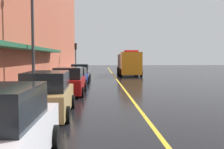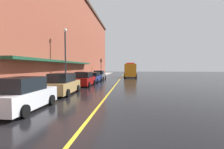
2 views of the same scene
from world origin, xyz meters
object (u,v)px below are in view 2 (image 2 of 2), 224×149
at_px(parked_car_3, 94,77).
at_px(street_lamp_left, 65,51).
at_px(utility_truck, 130,70).
at_px(parked_car_0, 24,95).
at_px(parking_meter_1, 82,76).
at_px(parked_car_4, 99,75).
at_px(parked_car_1, 63,84).
at_px(parking_meter_0, 44,83).
at_px(traffic_light_near, 101,64).
at_px(parked_car_2, 84,79).

xyz_separation_m(parked_car_3, street_lamp_left, (-2.06, -6.61, 3.66)).
bearing_deg(utility_truck, parked_car_0, -10.77).
relative_size(utility_truck, parking_meter_1, 6.29).
bearing_deg(parked_car_4, parking_meter_1, 168.02).
bearing_deg(parked_car_0, utility_truck, -11.34).
relative_size(parked_car_1, street_lamp_left, 0.70).
height_order(parked_car_0, street_lamp_left, street_lamp_left).
bearing_deg(utility_truck, parked_car_1, -13.33).
height_order(parked_car_4, parking_meter_0, parked_car_4).
xyz_separation_m(parked_car_1, parking_meter_1, (-1.31, 10.55, 0.20)).
bearing_deg(parked_car_4, traffic_light_near, 7.46).
xyz_separation_m(parking_meter_0, parking_meter_1, (0.00, 11.42, 0.00)).
bearing_deg(street_lamp_left, traffic_light_near, 88.24).
xyz_separation_m(parked_car_4, utility_truck, (6.03, 7.71, 0.78)).
distance_m(parked_car_3, parking_meter_1, 2.07).
xyz_separation_m(parked_car_0, parked_car_3, (0.08, 17.55, -0.12)).
height_order(parked_car_2, traffic_light_near, traffic_light_near).
xyz_separation_m(parked_car_0, parking_meter_1, (-1.38, 16.12, 0.20)).
height_order(utility_truck, street_lamp_left, street_lamp_left).
height_order(parked_car_3, parked_car_4, parked_car_4).
height_order(parking_meter_0, street_lamp_left, street_lamp_left).
height_order(parked_car_1, parked_car_2, parked_car_1).
distance_m(parked_car_0, parked_car_3, 17.55).
bearing_deg(parked_car_1, traffic_light_near, 0.73).
xyz_separation_m(utility_truck, parking_meter_1, (-7.42, -14.59, -0.54)).
xyz_separation_m(street_lamp_left, traffic_light_near, (0.66, 21.50, -1.24)).
bearing_deg(traffic_light_near, parked_car_0, -87.67).
bearing_deg(parked_car_3, parked_car_1, -179.38).
bearing_deg(parked_car_4, parked_car_2, 179.79).
distance_m(parked_car_0, utility_truck, 31.30).
bearing_deg(parked_car_3, parking_meter_0, 174.87).
relative_size(parked_car_1, parking_meter_0, 3.63).
distance_m(parking_meter_0, traffic_light_near, 27.82).
bearing_deg(parked_car_4, parking_meter_0, 175.10).
relative_size(utility_truck, traffic_light_near, 1.95).
relative_size(parked_car_4, parking_meter_0, 3.53).
relative_size(parking_meter_1, traffic_light_near, 0.31).
height_order(parked_car_2, street_lamp_left, street_lamp_left).
relative_size(parked_car_1, parked_car_2, 1.05).
bearing_deg(parked_car_0, parked_car_2, -0.55).
height_order(parking_meter_1, street_lamp_left, street_lamp_left).
height_order(parked_car_0, parked_car_2, parked_car_0).
bearing_deg(street_lamp_left, parking_meter_0, -84.50).
xyz_separation_m(parked_car_0, parked_car_2, (0.07, 12.05, -0.02)).
distance_m(parked_car_3, parking_meter_0, 12.93).
height_order(parked_car_0, parking_meter_1, parked_car_0).
height_order(parked_car_3, parking_meter_0, parked_car_3).
bearing_deg(parked_car_3, street_lamp_left, 164.04).
distance_m(parked_car_3, parked_car_4, 5.45).
height_order(parked_car_3, street_lamp_left, street_lamp_left).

